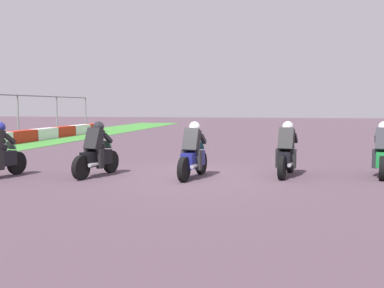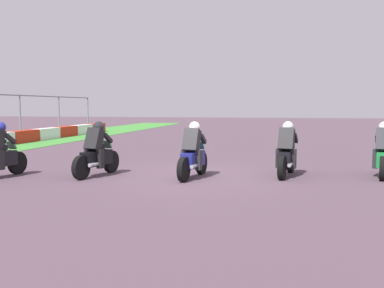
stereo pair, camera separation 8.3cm
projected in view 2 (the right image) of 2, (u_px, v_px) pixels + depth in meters
ground_plane at (194, 176)px, 12.33m from camera, size 120.00×120.00×0.00m
rider_lane_a at (384, 154)px, 12.21m from camera, size 2.02×0.64×1.51m
rider_lane_b at (287, 154)px, 12.35m from camera, size 2.03×0.61×1.51m
rider_lane_c at (193, 155)px, 12.06m from camera, size 2.04×0.60×1.51m
rider_lane_d at (97, 154)px, 12.37m from camera, size 2.03×0.63×1.51m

